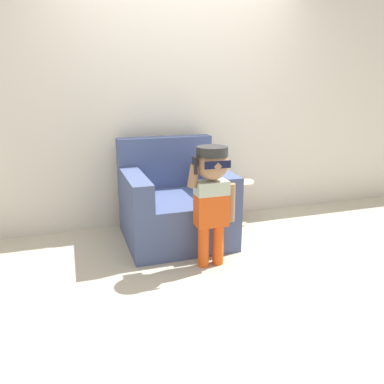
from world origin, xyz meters
name	(u,v)px	position (x,y,z in m)	size (l,w,h in m)	color
ground_plane	(200,241)	(0.00, 0.00, 0.00)	(10.00, 10.00, 0.00)	#BCB29E
wall_back	(178,99)	(0.00, 0.68, 1.30)	(10.00, 0.05, 2.60)	silver
armchair	(174,205)	(-0.21, 0.15, 0.33)	(0.94, 0.93, 0.94)	#475684
person_child	(212,188)	(-0.08, -0.49, 0.66)	(0.40, 0.30, 0.99)	#E05119
side_table	(236,198)	(0.52, 0.31, 0.29)	(0.36, 0.36, 0.48)	beige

